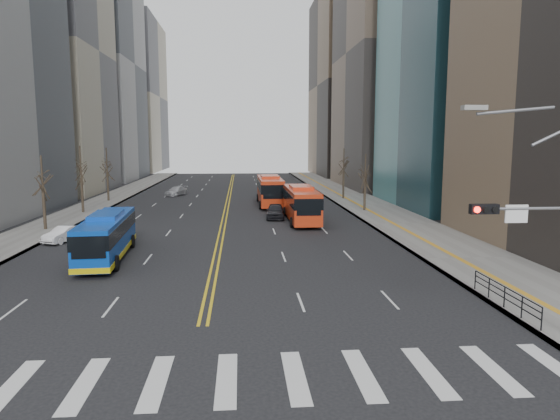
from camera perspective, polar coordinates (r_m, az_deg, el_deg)
name	(u,v)px	position (r m, az deg, el deg)	size (l,w,h in m)	color
ground	(192,380)	(18.16, -10.05, -18.63)	(220.00, 220.00, 0.00)	black
sidewalk_right	(366,205)	(63.68, 9.83, 0.55)	(7.00, 130.00, 0.15)	slate
sidewalk_left	(89,208)	(64.34, -20.97, 0.22)	(5.00, 130.00, 0.15)	slate
crosswalk	(192,380)	(18.16, -10.05, -18.61)	(26.70, 4.00, 0.01)	silver
centerline	(229,198)	(71.66, -5.90, 1.38)	(0.55, 100.00, 0.01)	gold
office_towers	(229,43)	(86.17, -5.84, 18.45)	(83.00, 134.00, 58.00)	gray
signal_mast	(552,225)	(22.04, 28.64, -1.48)	(5.37, 0.37, 9.39)	gray
pedestrian_railing	(505,294)	(26.51, 24.28, -8.70)	(0.06, 6.06, 1.02)	black
street_trees	(151,173)	(51.61, -14.51, 4.08)	(35.20, 47.20, 7.60)	#33281F
blue_bus	(107,235)	(36.28, -19.17, -2.70)	(3.09, 11.06, 3.21)	#0C44B5
red_bus_near	(301,201)	(50.37, 2.42, 0.98)	(2.92, 11.50, 3.64)	red
red_bus_far	(270,189)	(63.17, -1.16, 2.47)	(3.07, 12.06, 3.80)	red
car_white	(64,234)	(43.85, -23.43, -2.54)	(1.34, 3.85, 1.27)	white
car_dark_mid	(275,211)	(52.30, -0.53, -0.13)	(1.85, 4.60, 1.57)	black
car_silver	(176,191)	(75.99, -11.76, 2.13)	(1.87, 4.61, 1.34)	#AEAEB4
car_dark_far	(278,184)	(87.89, -0.20, 3.03)	(2.10, 4.54, 1.26)	black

